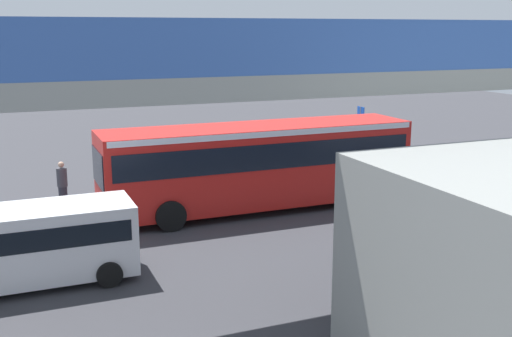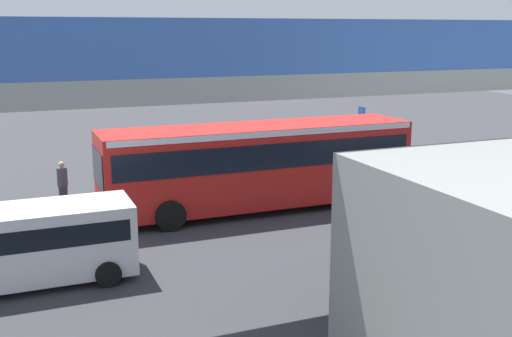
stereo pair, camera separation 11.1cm
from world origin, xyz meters
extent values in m
plane|color=#38383D|center=(0.00, 0.00, 0.00)|extent=(80.00, 80.00, 0.00)
cube|color=red|center=(0.29, 1.45, 1.72)|extent=(11.50, 2.55, 2.86)
cube|color=black|center=(0.29, 1.45, 2.23)|extent=(11.04, 2.59, 0.90)
cube|color=white|center=(0.29, 1.45, 3.03)|extent=(11.27, 2.58, 0.20)
cube|color=black|center=(6.05, 1.45, 2.06)|extent=(0.04, 2.24, 1.20)
cylinder|color=black|center=(3.97, 2.73, 0.52)|extent=(1.04, 0.30, 1.04)
cylinder|color=black|center=(3.97, 0.18, 0.52)|extent=(1.04, 0.30, 1.04)
cylinder|color=black|center=(-3.39, 2.73, 0.52)|extent=(1.04, 0.30, 1.04)
cylinder|color=black|center=(-3.39, 0.18, 0.52)|extent=(1.04, 0.30, 1.04)
cube|color=silver|center=(8.19, 5.61, 1.12)|extent=(4.80, 1.95, 1.86)
cube|color=black|center=(8.19, 5.61, 1.48)|extent=(4.42, 1.98, 0.56)
cylinder|color=black|center=(6.60, 6.58, 0.34)|extent=(0.68, 0.22, 0.68)
cylinder|color=black|center=(6.60, 4.63, 0.34)|extent=(0.68, 0.22, 0.68)
torus|color=black|center=(-7.71, 5.44, 0.36)|extent=(0.72, 0.06, 0.72)
cylinder|color=green|center=(-7.83, 5.44, 0.91)|extent=(0.02, 0.44, 0.02)
torus|color=black|center=(-6.82, 4.42, 0.36)|extent=(0.72, 0.06, 0.72)
torus|color=black|center=(-7.87, 4.42, 0.36)|extent=(0.72, 0.06, 0.72)
cube|color=black|center=(-7.34, 4.42, 0.54)|extent=(0.89, 0.04, 0.04)
cylinder|color=black|center=(-7.53, 4.42, 0.74)|extent=(0.03, 0.03, 0.40)
cube|color=black|center=(-7.53, 4.42, 0.94)|extent=(0.20, 0.08, 0.04)
cylinder|color=black|center=(-6.94, 4.42, 0.91)|extent=(0.02, 0.44, 0.02)
torus|color=black|center=(-5.38, 6.00, 0.36)|extent=(0.72, 0.06, 0.72)
torus|color=black|center=(-6.43, 6.00, 0.36)|extent=(0.72, 0.06, 0.72)
cube|color=orange|center=(-5.91, 6.00, 0.54)|extent=(0.89, 0.04, 0.04)
cylinder|color=orange|center=(-6.10, 6.00, 0.74)|extent=(0.03, 0.03, 0.40)
cube|color=black|center=(-6.10, 6.00, 0.94)|extent=(0.20, 0.08, 0.04)
cylinder|color=orange|center=(-5.51, 6.00, 0.91)|extent=(0.02, 0.44, 0.02)
cylinder|color=#2D2D38|center=(7.00, -1.38, 0.42)|extent=(0.32, 0.32, 0.85)
cylinder|color=#3F3F47|center=(7.00, -1.38, 1.20)|extent=(0.38, 0.38, 0.70)
sphere|color=tan|center=(7.00, -1.38, 1.68)|extent=(0.22, 0.22, 0.22)
cylinder|color=slate|center=(-7.66, -4.40, 1.40)|extent=(0.08, 0.08, 2.80)
cube|color=blue|center=(-7.66, -4.40, 2.50)|extent=(0.04, 0.60, 0.60)
cube|color=silver|center=(-4.00, -3.33, 0.00)|extent=(2.00, 0.20, 0.01)
cube|color=silver|center=(0.00, -3.33, 0.00)|extent=(2.00, 0.20, 0.01)
cube|color=silver|center=(4.00, -3.33, 0.00)|extent=(2.00, 0.20, 0.01)
cube|color=gray|center=(0.00, 9.32, 5.40)|extent=(30.63, 2.60, 0.50)
cube|color=#3359A5|center=(0.00, 8.07, 6.20)|extent=(30.63, 0.08, 1.10)
cube|color=#3359A5|center=(0.00, 10.57, 6.20)|extent=(30.63, 0.08, 1.10)
cube|color=#192333|center=(-1.63, 11.56, 1.89)|extent=(7.65, 0.04, 2.94)
camera|label=1|loc=(8.79, 21.91, 6.53)|focal=43.37mm
camera|label=2|loc=(8.69, 21.95, 6.53)|focal=43.37mm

